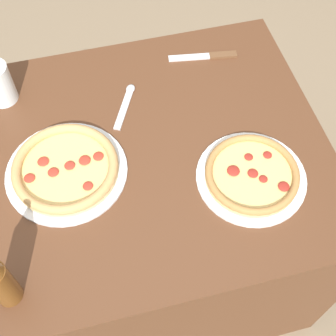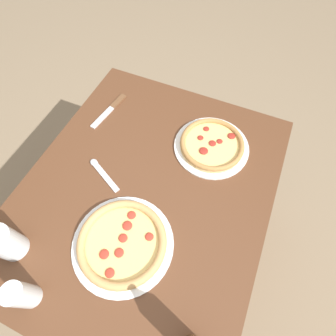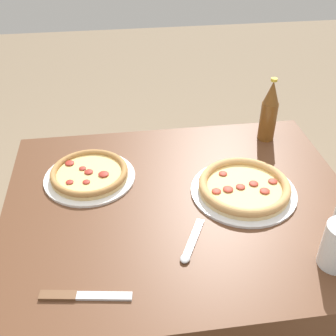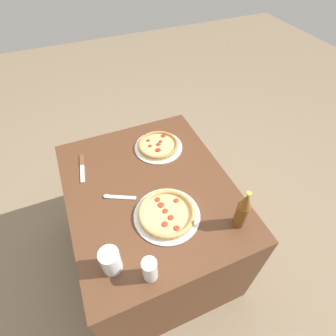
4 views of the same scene
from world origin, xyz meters
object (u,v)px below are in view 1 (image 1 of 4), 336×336
pizza_veggie (252,175)px  knife (206,56)px  spoon (126,102)px  pizza_margherita (66,169)px

pizza_veggie → knife: (-0.02, -0.46, -0.01)m
pizza_veggie → spoon: 0.43m
pizza_margherita → knife: (-0.48, -0.32, -0.02)m
pizza_margherita → spoon: (-0.20, -0.20, -0.02)m
spoon → pizza_margherita: bearing=44.6°
pizza_veggie → spoon: bearing=-51.6°
knife → spoon: (0.28, 0.12, 0.00)m
knife → spoon: bearing=23.6°
knife → spoon: spoon is taller
pizza_veggie → knife: 0.46m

